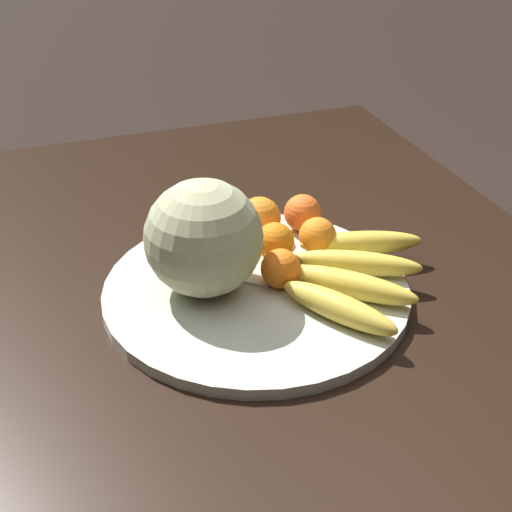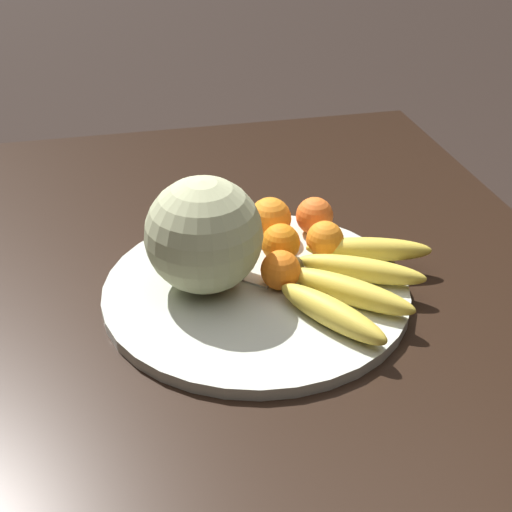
{
  "view_description": "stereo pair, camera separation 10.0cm",
  "coord_description": "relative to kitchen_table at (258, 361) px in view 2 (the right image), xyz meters",
  "views": [
    {
      "loc": [
        0.76,
        -0.28,
        1.32
      ],
      "look_at": [
        -0.04,
        0.01,
        0.79
      ],
      "focal_mm": 50.0,
      "sensor_mm": 36.0,
      "label": 1
    },
    {
      "loc": [
        0.79,
        -0.18,
        1.32
      ],
      "look_at": [
        -0.04,
        0.01,
        0.79
      ],
      "focal_mm": 50.0,
      "sensor_mm": 36.0,
      "label": 2
    }
  ],
  "objects": [
    {
      "name": "orange_top_small",
      "position": [
        -0.1,
        0.13,
        0.13
      ],
      "size": [
        0.06,
        0.06,
        0.06
      ],
      "color": "orange",
      "rests_on": "fruit_bowl"
    },
    {
      "name": "orange_front_left",
      "position": [
        -0.1,
        0.06,
        0.14
      ],
      "size": [
        0.06,
        0.06,
        0.06
      ],
      "color": "orange",
      "rests_on": "fruit_bowl"
    },
    {
      "name": "orange_back_left",
      "position": [
        -0.17,
        0.06,
        0.14
      ],
      "size": [
        0.07,
        0.07,
        0.07
      ],
      "color": "orange",
      "rests_on": "fruit_bowl"
    },
    {
      "name": "orange_mid_center",
      "position": [
        -0.17,
        -0.03,
        0.14
      ],
      "size": [
        0.07,
        0.07,
        0.07
      ],
      "color": "orange",
      "rests_on": "fruit_bowl"
    },
    {
      "name": "melon",
      "position": [
        -0.06,
        -0.06,
        0.19
      ],
      "size": [
        0.17,
        0.17,
        0.17
      ],
      "color": "#B2B789",
      "rests_on": "fruit_bowl"
    },
    {
      "name": "kitchen_table",
      "position": [
        0.0,
        0.0,
        0.0
      ],
      "size": [
        1.43,
        1.02,
        0.73
      ],
      "color": "black",
      "rests_on": "ground_plane"
    },
    {
      "name": "orange_front_right",
      "position": [
        -0.17,
        0.13,
        0.14
      ],
      "size": [
        0.06,
        0.06,
        0.06
      ],
      "color": "orange",
      "rests_on": "fruit_bowl"
    },
    {
      "name": "fruit_bowl",
      "position": [
        -0.04,
        0.01,
        0.1
      ],
      "size": [
        0.44,
        0.44,
        0.02
      ],
      "color": "beige",
      "rests_on": "kitchen_table"
    },
    {
      "name": "banana_bunch",
      "position": [
        0.0,
        0.13,
        0.13
      ],
      "size": [
        0.27,
        0.27,
        0.04
      ],
      "rotation": [
        0.0,
        0.0,
        7.22
      ],
      "color": "#473819",
      "rests_on": "fruit_bowl"
    },
    {
      "name": "produce_tag",
      "position": [
        -0.06,
        0.0,
        0.11
      ],
      "size": [
        0.07,
        0.07,
        0.0
      ],
      "rotation": [
        0.0,
        0.0,
        0.84
      ],
      "color": "white",
      "rests_on": "fruit_bowl"
    },
    {
      "name": "orange_back_right",
      "position": [
        -0.03,
        0.04,
        0.13
      ],
      "size": [
        0.06,
        0.06,
        0.06
      ],
      "color": "orange",
      "rests_on": "fruit_bowl"
    }
  ]
}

